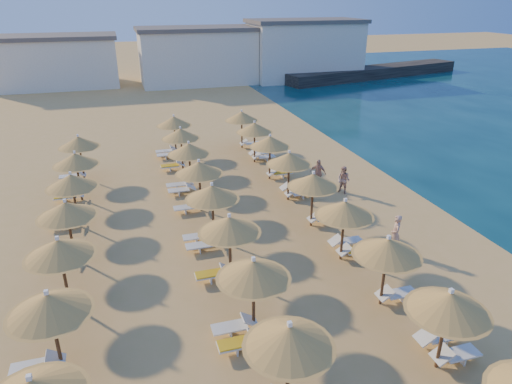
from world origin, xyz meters
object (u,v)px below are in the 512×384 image
object	(u,v)px
beachgoer_b	(343,180)
beachgoer_a	(396,234)
parasol_row_east	(328,195)
beachgoer_c	(318,173)
parasol_row_west	(220,208)
jetty	(375,72)

from	to	relation	value
beachgoer_b	beachgoer_a	bearing A→B (deg)	-39.74
parasol_row_east	beachgoer_a	xyz separation A→B (m)	(2.72, -1.83, -1.58)
parasol_row_east	beachgoer_c	world-z (taller)	parasol_row_east
parasol_row_west	beachgoer_a	bearing A→B (deg)	-13.00
jetty	beachgoer_b	distance (m)	44.37
beachgoer_c	parasol_row_west	bearing A→B (deg)	-98.82
parasol_row_east	beachgoer_a	bearing A→B (deg)	-33.99
beachgoer_a	parasol_row_east	bearing A→B (deg)	-102.93
beachgoer_c	beachgoer_b	distance (m)	1.79
jetty	beachgoer_c	xyz separation A→B (m)	(-24.98, -35.90, 0.15)
jetty	parasol_row_west	size ratio (longest dim) A/B	0.89
parasol_row_east	beachgoer_c	xyz separation A→B (m)	(2.50, 6.57, -1.62)
parasol_row_east	beachgoer_c	size ratio (longest dim) A/B	18.84
parasol_row_west	beachgoer_b	xyz separation A→B (m)	(8.76, 5.11, -1.66)
beachgoer_c	beachgoer_a	size ratio (longest dim) A/B	0.96
jetty	parasol_row_west	world-z (taller)	parasol_row_west
beachgoer_b	beachgoer_a	size ratio (longest dim) A/B	0.92
parasol_row_west	beachgoer_c	distance (m)	10.26
parasol_row_east	beachgoer_b	bearing A→B (deg)	55.29
parasol_row_west	beachgoer_c	size ratio (longest dim) A/B	18.84
parasol_row_west	jetty	bearing A→B (deg)	52.41
parasol_row_west	beachgoer_c	xyz separation A→B (m)	(7.72, 6.57, -1.62)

